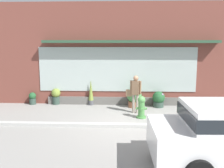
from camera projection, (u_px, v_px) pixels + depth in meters
The scene contains 10 objects.
ground_plane at pixel (131, 125), 9.06m from camera, with size 60.00×60.00×0.00m, color gray.
curb_strip at pixel (131, 126), 8.85m from camera, with size 14.00×0.24×0.12m, color #B2B2AD.
storefront at pixel (129, 55), 11.81m from camera, with size 14.00×0.81×4.71m.
fire_hydrant at pixel (141, 107), 9.88m from camera, with size 0.43×0.41×0.86m.
pedestrian_with_handbag at pixel (135, 92), 10.49m from camera, with size 0.63×0.32×1.57m.
potted_plant_window_right at pixel (159, 99), 11.51m from camera, with size 0.56×0.56×0.72m.
potted_plant_near_hydrant at pixel (91, 93), 11.88m from camera, with size 0.26×0.26×1.17m.
potted_plant_by_entrance at pixel (56, 96), 12.03m from camera, with size 0.42×0.42×0.75m.
potted_plant_window_left at pixel (33, 98), 12.02m from camera, with size 0.34×0.34×0.57m.
potted_plant_doorstep at pixel (134, 97), 11.48m from camera, with size 0.67×0.67×0.89m.
Camera 1 is at (-0.27, -8.71, 2.97)m, focal length 40.85 mm.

